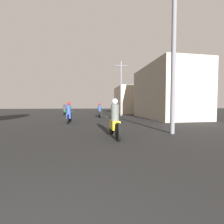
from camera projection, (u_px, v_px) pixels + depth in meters
The scene contains 8 objects.
motorcycle_yellow at pixel (115, 122), 6.11m from camera, with size 0.60×2.09×1.58m.
motorcycle_blue at pixel (69, 114), 11.08m from camera, with size 0.60×1.94×1.55m.
motorcycle_black at pixel (100, 112), 16.03m from camera, with size 0.60×1.92×1.54m.
motorcycle_green at pixel (65, 110), 20.61m from camera, with size 0.60×2.09×1.50m.
building_right_near at pixel (166, 93), 15.06m from camera, with size 4.39×7.53×5.17m.
building_right_far at pixel (129, 100), 24.03m from camera, with size 4.01×5.43×4.23m.
utility_pole_near at pixel (174, 38), 6.69m from camera, with size 1.60×0.20×8.29m.
utility_pole_far at pixel (121, 88), 18.40m from camera, with size 1.60×0.20×6.64m.
Camera 1 is at (0.71, -0.46, 1.31)m, focal length 24.00 mm.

